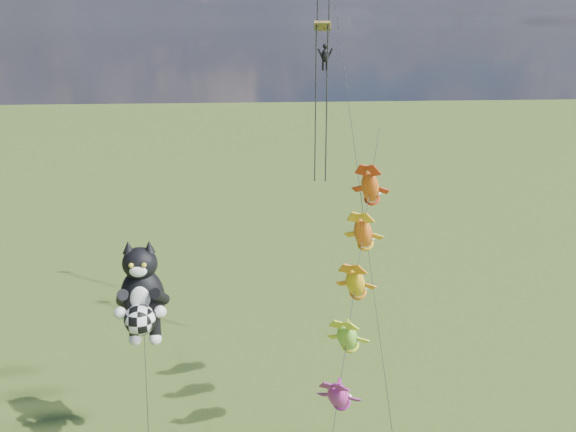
{
  "coord_description": "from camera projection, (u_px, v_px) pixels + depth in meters",
  "views": [
    {
      "loc": [
        8.39,
        -20.87,
        20.44
      ],
      "look_at": [
        11.0,
        11.44,
        10.6
      ],
      "focal_mm": 40.0,
      "sensor_mm": 36.0,
      "label": 1
    }
  ],
  "objects": [
    {
      "name": "parafoil_rig",
      "position": [
        327.0,
        48.0,
        35.21
      ],
      "size": [
        2.6,
        17.41,
        27.1
      ],
      "rotation": [
        0.0,
        0.0,
        0.18
      ],
      "color": "brown",
      "rests_on": "ground"
    },
    {
      "name": "fish_windsock_rig",
      "position": [
        351.0,
        310.0,
        27.28
      ],
      "size": [
        5.58,
        15.04,
        15.45
      ],
      "rotation": [
        0.0,
        0.0,
        -0.02
      ],
      "color": "brown",
      "rests_on": "ground"
    },
    {
      "name": "cat_kite_rig",
      "position": [
        142.0,
        296.0,
        28.72
      ],
      "size": [
        2.3,
        4.04,
        11.22
      ],
      "rotation": [
        0.0,
        0.0,
        0.08
      ],
      "color": "brown",
      "rests_on": "ground"
    }
  ]
}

